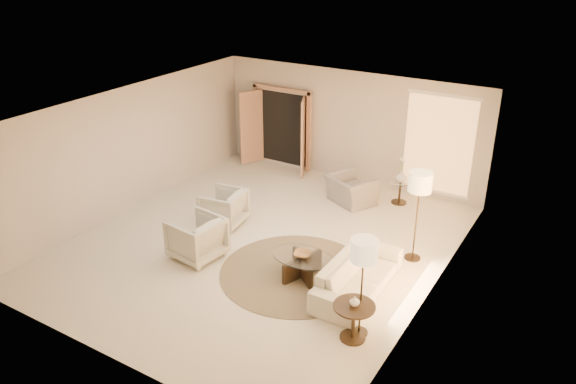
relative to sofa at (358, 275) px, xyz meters
The scene contains 18 objects.
room 2.67m from the sofa, 168.00° to the left, with size 7.04×8.04×2.83m.
windows_right 1.60m from the sofa, 29.67° to the left, with size 0.10×6.40×2.40m, color #FFB466, non-canonical shape.
window_back_corner 4.58m from the sofa, 91.09° to the left, with size 1.70×0.10×2.40m, color #FFB466, non-canonical shape.
curtains_right 2.06m from the sofa, 56.03° to the left, with size 0.06×5.20×2.60m, color tan, non-canonical shape.
french_doors 6.13m from the sofa, 134.73° to the left, with size 1.95×0.66×2.16m.
area_rug 1.27m from the sofa, behind, with size 2.84×2.84×0.01m, color #413524.
sofa is the anchor object (origin of this frame).
armchair_left 3.66m from the sofa, 167.11° to the left, with size 0.84×0.79×0.86m, color beige.
armchair_right 3.21m from the sofa, 169.95° to the right, with size 0.90×0.84×0.93m, color beige.
accent_chair 3.63m from the sofa, 117.35° to the left, with size 1.03×0.67×0.90m, color gray.
coffee_table 1.06m from the sofa, behind, with size 1.45×1.45×0.44m.
end_table 1.32m from the sofa, 68.41° to the right, with size 0.65×0.65×0.62m.
side_table 3.86m from the sofa, 100.10° to the left, with size 0.47×0.47×0.55m.
floor_lamp_near 2.03m from the sofa, 73.39° to the left, with size 0.44×0.44×1.82m.
floor_lamp_far 1.62m from the sofa, 64.05° to the right, with size 0.41×0.41×1.69m.
bowl 1.08m from the sofa, behind, with size 0.31×0.31×0.08m, color brown.
end_vase 1.37m from the sofa, 68.41° to the right, with size 0.16×0.16×0.17m, color silver.
side_vase 3.88m from the sofa, 100.10° to the left, with size 0.26×0.26×0.27m, color silver.
Camera 1 is at (5.64, -8.27, 5.73)m, focal length 35.00 mm.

